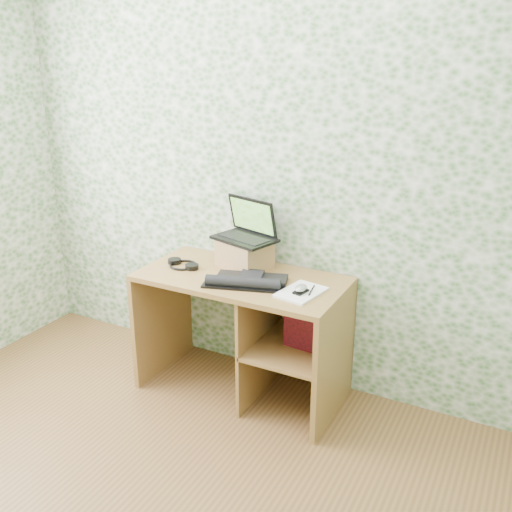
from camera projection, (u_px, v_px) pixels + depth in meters
The scene contains 10 objects.
wall_back at pixel (266, 172), 3.35m from camera, with size 3.50×3.50×0.00m, color silver.
desk at pixel (256, 319), 3.36m from camera, with size 1.20×0.60×0.75m.
riser at pixel (245, 254), 3.40m from camera, with size 0.28×0.23×0.17m, color #A37349.
laptop at pixel (248, 229), 3.38m from camera, with size 0.41×0.34×0.24m.
keyboard at pixel (248, 281), 3.17m from camera, with size 0.46×0.34×0.06m.
headphones at pixel (183, 265), 3.44m from camera, with size 0.23×0.20×0.03m.
notepad at pixel (301, 292), 3.05m from camera, with size 0.19×0.27×0.01m, color white.
mouse at pixel (301, 290), 3.03m from camera, with size 0.06×0.10×0.03m, color #BBBBBD.
pen at pixel (312, 290), 3.05m from camera, with size 0.01×0.01×0.14m, color black.
red_box at pixel (304, 326), 3.19m from camera, with size 0.22×0.07×0.27m, color maroon.
Camera 1 is at (1.48, -1.22, 1.98)m, focal length 40.00 mm.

